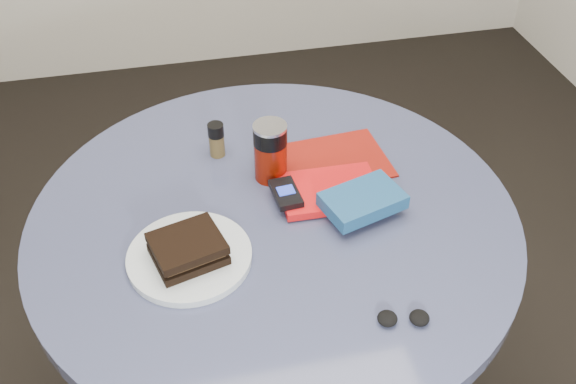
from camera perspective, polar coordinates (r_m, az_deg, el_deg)
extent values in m
cylinder|color=black|center=(1.60, -1.08, -11.90)|extent=(0.11, 0.11, 0.68)
cylinder|color=#353B58|center=(1.33, -1.27, -2.47)|extent=(1.00, 1.00, 0.04)
cylinder|color=silver|center=(1.23, -8.74, -5.70)|extent=(0.29, 0.29, 0.01)
cube|color=black|center=(1.21, -8.84, -5.45)|extent=(0.15, 0.14, 0.02)
cube|color=#3B2816|center=(1.20, -8.90, -5.00)|extent=(0.13, 0.12, 0.01)
cube|color=black|center=(1.19, -8.97, -4.54)|extent=(0.15, 0.14, 0.02)
cylinder|color=#6C1305|center=(1.37, -1.56, 2.87)|extent=(0.07, 0.07, 0.09)
cylinder|color=black|center=(1.33, -1.61, 5.04)|extent=(0.08, 0.08, 0.04)
cylinder|color=silver|center=(1.32, -1.62, 5.81)|extent=(0.08, 0.08, 0.01)
cylinder|color=#4B3E20|center=(1.45, -6.33, 4.17)|extent=(0.04, 0.04, 0.05)
cylinder|color=black|center=(1.43, -6.45, 5.49)|extent=(0.04, 0.04, 0.03)
cube|color=maroon|center=(1.44, 3.91, 2.74)|extent=(0.26, 0.20, 0.00)
cube|color=red|center=(1.35, 3.70, 0.13)|extent=(0.21, 0.14, 0.02)
cube|color=navy|center=(1.29, 6.65, -0.77)|extent=(0.18, 0.14, 0.03)
cube|color=black|center=(1.31, -0.20, -0.12)|extent=(0.06, 0.09, 0.01)
cube|color=#2237AE|center=(1.31, -0.20, 0.15)|extent=(0.04, 0.03, 0.00)
ellipsoid|color=black|center=(1.13, 8.82, -11.05)|extent=(0.04, 0.04, 0.02)
ellipsoid|color=black|center=(1.14, 11.60, -10.90)|extent=(0.04, 0.04, 0.02)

